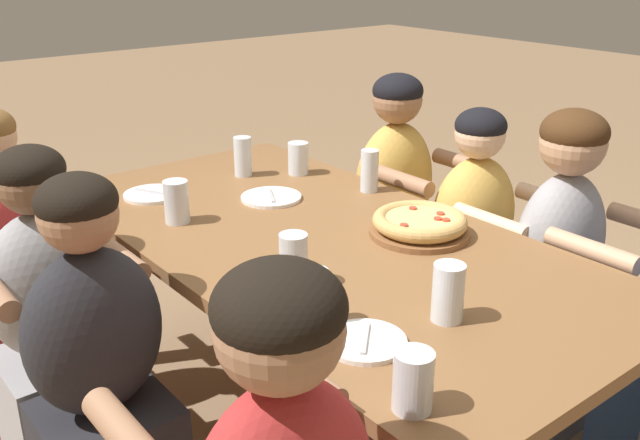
% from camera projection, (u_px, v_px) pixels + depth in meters
% --- Properties ---
extents(ground_plane, '(18.00, 18.00, 0.00)m').
position_uv_depth(ground_plane, '(320.00, 439.00, 2.42)').
color(ground_plane, '#896B4C').
rests_on(ground_plane, ground).
extents(dining_table, '(1.93, 0.96, 0.75)m').
position_uv_depth(dining_table, '(320.00, 259.00, 2.17)').
color(dining_table, brown).
rests_on(dining_table, ground).
extents(pizza_board_main, '(0.30, 0.30, 0.07)m').
position_uv_depth(pizza_board_main, '(420.00, 224.00, 2.13)').
color(pizza_board_main, brown).
rests_on(pizza_board_main, dining_table).
extents(empty_plate_a, '(0.19, 0.19, 0.02)m').
position_uv_depth(empty_plate_a, '(365.00, 341.00, 1.57)').
color(empty_plate_a, white).
rests_on(empty_plate_a, dining_table).
extents(empty_plate_b, '(0.21, 0.21, 0.02)m').
position_uv_depth(empty_plate_b, '(271.00, 197.00, 2.44)').
color(empty_plate_b, white).
rests_on(empty_plate_b, dining_table).
extents(empty_plate_c, '(0.20, 0.20, 0.02)m').
position_uv_depth(empty_plate_c, '(152.00, 194.00, 2.47)').
color(empty_plate_c, white).
rests_on(empty_plate_c, dining_table).
extents(drinking_glass_a, '(0.08, 0.08, 0.12)m').
position_uv_depth(drinking_glass_a, '(413.00, 384.00, 1.33)').
color(drinking_glass_a, silver).
rests_on(drinking_glass_a, dining_table).
extents(drinking_glass_b, '(0.07, 0.07, 0.14)m').
position_uv_depth(drinking_glass_b, '(294.00, 263.00, 1.82)').
color(drinking_glass_b, silver).
rests_on(drinking_glass_b, dining_table).
extents(drinking_glass_c, '(0.07, 0.07, 0.15)m').
position_uv_depth(drinking_glass_c, '(243.00, 158.00, 2.66)').
color(drinking_glass_c, silver).
rests_on(drinking_glass_c, dining_table).
extents(drinking_glass_d, '(0.08, 0.08, 0.12)m').
position_uv_depth(drinking_glass_d, '(298.00, 158.00, 2.69)').
color(drinking_glass_d, silver).
rests_on(drinking_glass_d, dining_table).
extents(drinking_glass_e, '(0.08, 0.08, 0.14)m').
position_uv_depth(drinking_glass_e, '(177.00, 203.00, 2.22)').
color(drinking_glass_e, silver).
rests_on(drinking_glass_e, dining_table).
extents(drinking_glass_f, '(0.06, 0.06, 0.15)m').
position_uv_depth(drinking_glass_f, '(369.00, 171.00, 2.50)').
color(drinking_glass_f, silver).
rests_on(drinking_glass_f, dining_table).
extents(drinking_glass_g, '(0.08, 0.08, 0.14)m').
position_uv_depth(drinking_glass_g, '(448.00, 295.00, 1.65)').
color(drinking_glass_g, silver).
rests_on(drinking_glass_g, dining_table).
extents(drinking_glass_h, '(0.06, 0.06, 0.14)m').
position_uv_depth(drinking_glass_h, '(315.00, 300.00, 1.63)').
color(drinking_glass_h, silver).
rests_on(drinking_glass_h, dining_table).
extents(diner_far_midright, '(0.51, 0.40, 1.10)m').
position_uv_depth(diner_far_midright, '(555.00, 284.00, 2.36)').
color(diner_far_midright, '#99999E').
rests_on(diner_far_midright, ground).
extents(diner_near_midleft, '(0.51, 0.40, 1.07)m').
position_uv_depth(diner_near_midleft, '(54.00, 333.00, 2.12)').
color(diner_near_midleft, '#99999E').
rests_on(diner_near_midleft, ground).
extents(diner_near_left, '(0.51, 0.40, 1.10)m').
position_uv_depth(diner_near_left, '(13.00, 285.00, 2.40)').
color(diner_near_left, '#B22D2D').
rests_on(diner_near_left, ground).
extents(diner_near_center, '(0.51, 0.40, 1.07)m').
position_uv_depth(diner_near_center, '(100.00, 384.00, 1.87)').
color(diner_near_center, '#232328').
rests_on(diner_near_center, ground).
extents(diner_far_center, '(0.51, 0.40, 1.04)m').
position_uv_depth(diner_far_center, '(470.00, 261.00, 2.64)').
color(diner_far_center, gold).
rests_on(diner_far_center, ground).
extents(diner_far_midleft, '(0.51, 0.40, 1.11)m').
position_uv_depth(diner_far_midleft, '(393.00, 220.00, 2.92)').
color(diner_far_midleft, gold).
rests_on(diner_far_midleft, ground).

